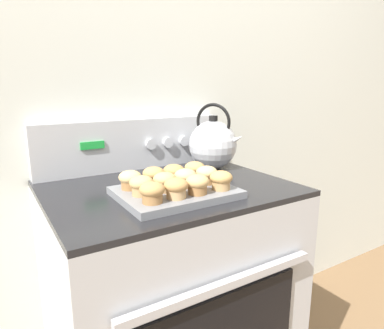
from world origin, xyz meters
TOP-DOWN VIEW (x-y plane):
  - wall_back at (0.00, 0.67)m, footprint 8.00×0.05m
  - stove_range at (0.00, 0.33)m, footprint 0.78×0.65m
  - control_panel at (0.00, 0.61)m, footprint 0.77×0.07m
  - muffin_pan at (-0.03, 0.22)m, footprint 0.34×0.27m
  - muffin_r0_c0 at (-0.14, 0.14)m, footprint 0.07×0.07m
  - muffin_r0_c1 at (-0.07, 0.14)m, footprint 0.07×0.07m
  - muffin_r0_c2 at (0.00, 0.14)m, footprint 0.07×0.07m
  - muffin_r0_c3 at (0.08, 0.14)m, footprint 0.07×0.07m
  - muffin_r1_c0 at (-0.14, 0.22)m, footprint 0.07×0.07m
  - muffin_r1_c1 at (-0.07, 0.22)m, footprint 0.07×0.07m
  - muffin_r1_c2 at (0.01, 0.22)m, footprint 0.07×0.07m
  - muffin_r1_c3 at (0.08, 0.22)m, footprint 0.07×0.07m
  - muffin_r2_c0 at (-0.15, 0.29)m, footprint 0.07×0.07m
  - muffin_r2_c1 at (-0.07, 0.29)m, footprint 0.07×0.07m
  - muffin_r2_c2 at (0.01, 0.29)m, footprint 0.07×0.07m
  - muffin_r2_c3 at (0.08, 0.29)m, footprint 0.07×0.07m
  - tea_kettle at (0.27, 0.45)m, footprint 0.19×0.22m

SIDE VIEW (x-z plane):
  - stove_range at x=0.00m, z-range 0.00..0.88m
  - muffin_pan at x=-0.03m, z-range 0.88..0.90m
  - muffin_r0_c0 at x=-0.14m, z-range 0.90..0.96m
  - muffin_r0_c1 at x=-0.07m, z-range 0.90..0.96m
  - muffin_r0_c2 at x=0.00m, z-range 0.90..0.96m
  - muffin_r0_c3 at x=0.08m, z-range 0.90..0.96m
  - muffin_r1_c0 at x=-0.14m, z-range 0.90..0.96m
  - muffin_r1_c1 at x=-0.07m, z-range 0.90..0.96m
  - muffin_r1_c2 at x=0.01m, z-range 0.90..0.96m
  - muffin_r1_c3 at x=0.08m, z-range 0.90..0.96m
  - muffin_r2_c0 at x=-0.15m, z-range 0.90..0.96m
  - muffin_r2_c1 at x=-0.07m, z-range 0.90..0.96m
  - muffin_r2_c2 at x=0.01m, z-range 0.90..0.96m
  - muffin_r2_c3 at x=0.08m, z-range 0.90..0.96m
  - control_panel at x=0.00m, z-range 0.88..1.08m
  - tea_kettle at x=0.27m, z-range 0.85..1.11m
  - wall_back at x=0.00m, z-range 0.00..2.40m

